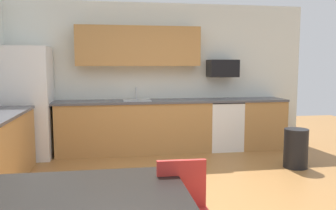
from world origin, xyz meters
name	(u,v)px	position (x,y,z in m)	size (l,w,h in m)	color
ground_plane	(182,199)	(0.00, 0.00, 0.00)	(12.00, 12.00, 0.00)	#9E6B38
wall_back	(154,77)	(0.00, 2.65, 1.35)	(5.80, 0.10, 2.70)	silver
cabinet_run_back	(135,128)	(-0.39, 2.30, 0.45)	(2.71, 0.60, 0.90)	#AD7A42
cabinet_run_back_right	(260,124)	(1.98, 2.30, 0.45)	(0.84, 0.60, 0.90)	#AD7A42
countertop_back	(156,101)	(0.00, 2.30, 0.92)	(4.80, 0.64, 0.04)	#4C4C51
upper_cabinets_back	(139,46)	(-0.30, 2.43, 1.90)	(2.20, 0.34, 0.70)	#AD7A42
refrigerator	(28,103)	(-2.18, 2.22, 0.94)	(0.76, 0.70, 1.87)	white
oven_range	(223,125)	(1.26, 2.30, 0.46)	(0.60, 0.60, 0.91)	white
microwave	(223,68)	(1.26, 2.40, 1.50)	(0.54, 0.36, 0.32)	black
sink_basin	(137,104)	(-0.35, 2.30, 0.88)	(0.48, 0.40, 0.14)	#A5A8AD
sink_faucet	(136,94)	(-0.35, 2.48, 1.04)	(0.02, 0.02, 0.24)	#B2B5BA
dining_table	(83,198)	(-1.00, -1.55, 0.67)	(1.40, 0.90, 0.73)	black
chair_near_table	(184,209)	(-0.28, -1.46, 0.50)	(0.41, 0.41, 0.85)	red
trash_bin	(296,148)	(1.98, 0.96, 0.30)	(0.36, 0.36, 0.60)	black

